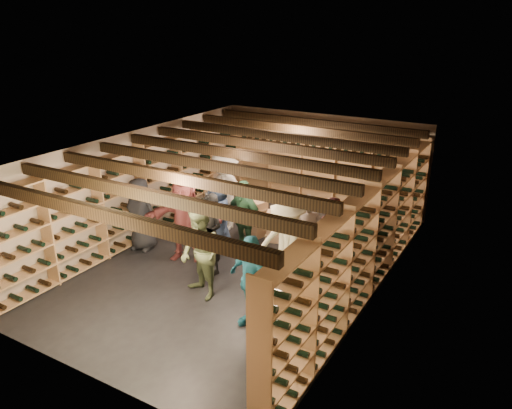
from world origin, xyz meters
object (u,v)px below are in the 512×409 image
at_px(person_3, 287,244).
at_px(person_8, 333,236).
at_px(person_5, 185,219).
at_px(person_9, 224,191).
at_px(person_0, 141,214).
at_px(crate_loose, 289,224).
at_px(person_7, 308,238).
at_px(crate_stack_left, 255,218).
at_px(crate_stack_right, 278,226).
at_px(person_1, 211,234).
at_px(person_2, 201,254).
at_px(person_10, 243,218).
at_px(person_4, 251,281).
at_px(person_12, 349,245).
at_px(person_6, 218,215).

bearing_deg(person_3, person_8, 54.25).
height_order(person_5, person_9, person_9).
bearing_deg(person_3, person_0, 172.90).
distance_m(crate_loose, person_7, 2.57).
height_order(person_0, person_5, person_5).
xyz_separation_m(crate_stack_left, person_3, (1.69, -1.74, 0.45)).
bearing_deg(crate_stack_right, person_3, -57.59).
height_order(person_1, person_9, person_9).
height_order(person_1, person_2, person_2).
bearing_deg(person_3, person_5, 171.37).
bearing_deg(person_0, person_7, 2.67).
bearing_deg(person_7, person_2, -149.64).
bearing_deg(person_8, person_10, -179.97).
bearing_deg(person_1, person_5, -176.28).
relative_size(person_0, person_4, 1.00).
bearing_deg(person_3, person_7, 64.21).
relative_size(crate_stack_left, person_1, 0.53).
bearing_deg(person_12, person_4, -96.50).
bearing_deg(crate_loose, person_4, -72.00).
bearing_deg(person_9, person_6, -52.88).
xyz_separation_m(crate_loose, person_6, (-0.73, -1.88, 0.71)).
distance_m(person_0, person_7, 3.64).
relative_size(crate_stack_left, person_5, 0.48).
bearing_deg(crate_stack_right, person_5, -125.16).
distance_m(person_0, person_2, 2.46).
xyz_separation_m(person_1, person_7, (1.70, 0.72, 0.03)).
distance_m(crate_stack_right, person_8, 1.83).
distance_m(crate_stack_left, crate_stack_right, 0.59).
xyz_separation_m(person_9, person_12, (3.45, -1.12, -0.10)).
bearing_deg(person_7, crate_stack_left, 127.64).
relative_size(person_0, person_8, 1.03).
bearing_deg(person_12, crate_stack_left, 174.49).
xyz_separation_m(person_7, person_12, (0.77, 0.10, -0.00)).
relative_size(person_5, person_10, 1.08).
height_order(crate_stack_left, person_6, person_6).
bearing_deg(person_10, person_5, -128.14).
distance_m(person_2, person_6, 1.88).
bearing_deg(crate_stack_left, crate_stack_right, 0.00).
height_order(crate_stack_right, person_4, person_4).
height_order(crate_stack_right, person_1, person_1).
xyz_separation_m(crate_stack_left, person_5, (-0.63, -1.72, 0.45)).
height_order(crate_stack_right, person_12, person_12).
distance_m(person_5, person_6, 0.76).
height_order(person_2, person_9, person_9).
bearing_deg(person_2, crate_loose, 114.05).
relative_size(crate_stack_right, person_9, 0.37).
height_order(person_2, person_4, person_2).
relative_size(crate_stack_right, person_6, 0.43).
bearing_deg(crate_stack_right, crate_stack_left, 180.00).
bearing_deg(person_5, person_4, -50.48).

